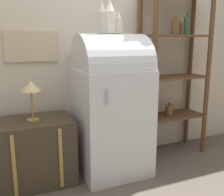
{
  "coord_description": "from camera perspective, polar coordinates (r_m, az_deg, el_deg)",
  "views": [
    {
      "loc": [
        -0.97,
        -2.06,
        1.29
      ],
      "look_at": [
        0.01,
        0.22,
        0.74
      ],
      "focal_mm": 42.0,
      "sensor_mm": 36.0,
      "label": 1
    }
  ],
  "objects": [
    {
      "name": "vase_center",
      "position": [
        2.49,
        -0.49,
        17.01
      ],
      "size": [
        0.11,
        0.11,
        0.29
      ],
      "color": "white",
      "rests_on": "refrigerator"
    },
    {
      "name": "desk_lamp",
      "position": [
        2.35,
        -17.22,
        1.9
      ],
      "size": [
        0.17,
        0.17,
        0.35
      ],
      "color": "#AD8942",
      "rests_on": "suitcase_trunk"
    },
    {
      "name": "wall_back",
      "position": [
        2.8,
        -3.23,
        13.66
      ],
      "size": [
        7.0,
        0.09,
        2.7
      ],
      "color": "beige",
      "rests_on": "ground_plane"
    },
    {
      "name": "ground_plane",
      "position": [
        2.61,
        1.77,
        -17.17
      ],
      "size": [
        12.0,
        12.0,
        0.0
      ],
      "primitive_type": "plane",
      "color": "#60564C"
    },
    {
      "name": "refrigerator",
      "position": [
        2.54,
        -0.24,
        -0.92
      ],
      "size": [
        0.65,
        0.69,
        1.35
      ],
      "color": "silver",
      "rests_on": "ground_plane"
    },
    {
      "name": "shelf_unit",
      "position": [
        3.0,
        13.35,
        7.01
      ],
      "size": [
        0.76,
        0.36,
        1.8
      ],
      "color": "brown",
      "rests_on": "ground_plane"
    },
    {
      "name": "vase_left",
      "position": [
        2.45,
        -2.24,
        16.94
      ],
      "size": [
        0.09,
        0.09,
        0.28
      ],
      "color": "beige",
      "rests_on": "refrigerator"
    },
    {
      "name": "vase_right",
      "position": [
        2.51,
        1.46,
        15.96
      ],
      "size": [
        0.08,
        0.08,
        0.2
      ],
      "color": "silver",
      "rests_on": "refrigerator"
    },
    {
      "name": "suitcase_trunk",
      "position": [
        2.54,
        -16.5,
        -11.07
      ],
      "size": [
        0.69,
        0.49,
        0.6
      ],
      "color": "#423828",
      "rests_on": "ground_plane"
    }
  ]
}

